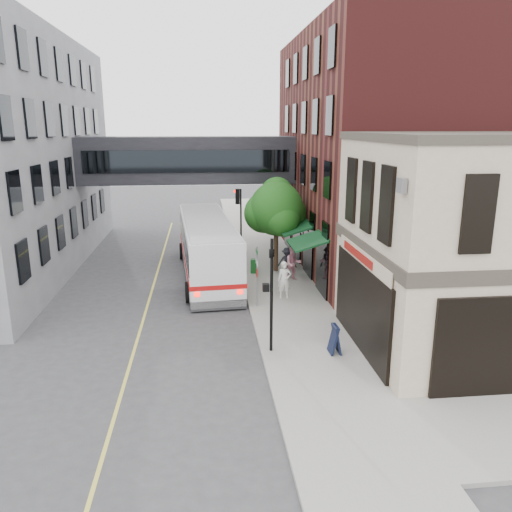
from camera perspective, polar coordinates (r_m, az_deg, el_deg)
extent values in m
plane|color=#38383A|center=(18.20, 1.32, -13.88)|extent=(120.00, 120.00, 0.00)
cube|color=gray|center=(31.33, 1.65, -1.30)|extent=(4.00, 60.00, 0.15)
cube|color=beige|center=(21.52, 25.14, 0.86)|extent=(10.00, 8.00, 8.15)
cube|color=#38332B|center=(21.50, 25.16, 1.06)|extent=(10.12, 8.12, 0.50)
cube|color=#38332B|center=(21.02, 26.41, 12.11)|extent=(10.12, 8.12, 0.30)
cube|color=black|center=(20.05, 11.89, -5.62)|extent=(0.14, 6.40, 3.40)
cube|color=black|center=(20.03, 11.78, -5.63)|extent=(0.04, 5.90, 3.00)
cube|color=maroon|center=(20.00, 11.50, 0.20)|extent=(0.03, 3.60, 0.32)
cube|color=#4B1817|center=(33.18, 15.59, 11.23)|extent=(12.00, 18.00, 14.00)
cube|color=#0C3812|center=(30.59, 3.87, 3.92)|extent=(1.80, 13.00, 0.40)
cube|color=black|center=(33.92, -7.76, 10.84)|extent=(14.00, 3.00, 3.00)
cube|color=black|center=(32.38, -7.83, 10.66)|extent=(13.00, 0.08, 1.40)
cube|color=black|center=(35.47, -7.70, 11.00)|extent=(13.00, 0.08, 1.40)
cylinder|color=black|center=(19.09, 1.78, -4.59)|extent=(0.12, 0.12, 4.50)
cube|color=black|center=(18.95, 1.13, -3.62)|extent=(0.25, 0.22, 0.30)
imported|color=black|center=(18.56, 1.82, 0.81)|extent=(0.20, 0.16, 1.00)
cylinder|color=black|center=(33.53, -1.73, 3.85)|extent=(0.12, 0.12, 4.50)
cube|color=black|center=(33.45, -2.11, 4.43)|extent=(0.25, 0.22, 0.30)
cube|color=black|center=(33.23, -2.14, 6.81)|extent=(0.28, 0.28, 1.00)
sphere|color=#FF0C05|center=(33.18, -2.42, 7.40)|extent=(0.18, 0.18, 0.18)
cylinder|color=gray|center=(24.04, 0.13, -2.37)|extent=(0.08, 0.08, 3.00)
cube|color=white|center=(23.84, 0.09, -0.76)|extent=(0.03, 0.75, 0.22)
cube|color=#0C591E|center=(23.70, 0.09, 0.52)|extent=(0.03, 0.70, 0.18)
cube|color=#B20C0C|center=(23.98, 0.09, -1.91)|extent=(0.03, 0.30, 0.40)
cylinder|color=#382619|center=(30.03, 2.30, 0.90)|extent=(0.28, 0.28, 2.80)
sphere|color=#124412|center=(29.55, 2.35, 5.42)|extent=(3.20, 3.20, 3.20)
sphere|color=#124412|center=(30.23, 3.71, 4.85)|extent=(2.20, 2.20, 2.20)
sphere|color=#124412|center=(29.80, 0.92, 4.93)|extent=(2.40, 2.40, 2.40)
sphere|color=#124412|center=(30.03, 2.39, 7.12)|extent=(2.00, 2.00, 2.00)
cube|color=#D8CC4C|center=(27.42, -11.89, -4.13)|extent=(0.12, 40.00, 0.01)
cube|color=white|center=(29.58, -5.61, 1.10)|extent=(3.60, 12.60, 3.14)
cube|color=black|center=(29.46, -5.64, 2.12)|extent=(3.65, 12.39, 1.14)
cube|color=#B20C0C|center=(29.72, -5.59, 0.08)|extent=(3.67, 12.63, 0.24)
cylinder|color=black|center=(25.49, -7.71, -4.12)|extent=(0.40, 1.10, 1.08)
cylinder|color=black|center=(25.73, -1.67, -3.81)|extent=(0.40, 1.10, 1.08)
cylinder|color=black|center=(33.80, -8.44, 0.56)|extent=(0.40, 1.10, 1.08)
cylinder|color=black|center=(33.98, -3.88, 0.76)|extent=(0.40, 1.10, 1.08)
imported|color=white|center=(25.41, 3.27, -2.74)|extent=(0.72, 0.50, 1.90)
imported|color=pink|center=(28.36, 4.26, -0.85)|extent=(1.01, 0.82, 1.94)
imported|color=#202228|center=(29.02, 3.57, -0.69)|extent=(1.22, 0.83, 1.73)
cube|color=#13561D|center=(29.80, -0.21, -1.15)|extent=(0.47, 0.43, 0.83)
cube|color=black|center=(19.73, 9.00, -9.36)|extent=(0.43, 0.65, 1.14)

